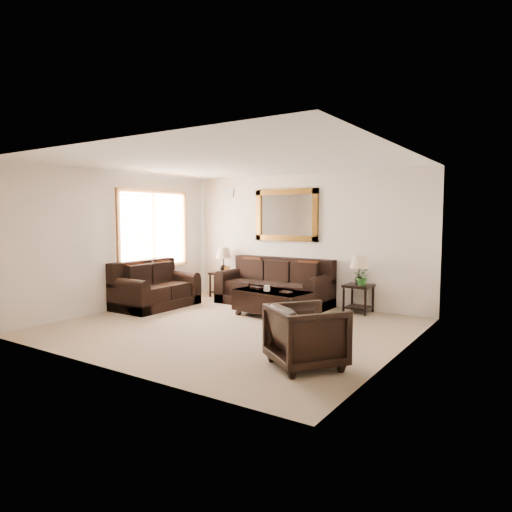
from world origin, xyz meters
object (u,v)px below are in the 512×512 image
Objects in this scene: sofa at (275,288)px; coffee_table at (272,300)px; end_table_left at (224,265)px; end_table_right at (359,276)px; armchair at (306,333)px; loveseat at (154,290)px.

coffee_table is (0.54, -0.99, -0.05)m from sofa.
end_table_left is at bearing 173.63° from sofa.
sofa is at bearing -6.37° from end_table_left.
end_table_right is 1.30× the size of armchair.
end_table_left is 5.07m from armchair.
end_table_right is (1.74, 0.17, 0.36)m from sofa.
coffee_table is (2.46, 0.57, -0.05)m from loveseat.
loveseat is 2.52m from coffee_table.
end_table_right is (3.65, 1.74, 0.37)m from loveseat.
sofa is 2.08× the size of end_table_left.
end_table_right is at bearing -42.86° from armchair.
end_table_left is 3.21m from end_table_right.
sofa is 3.93m from armchair.
end_table_right is at bearing -64.59° from loveseat.
end_table_right is 0.74× the size of coffee_table.
sofa is 2.80× the size of armchair.
loveseat is at bearing 16.29° from armchair.
loveseat is at bearing -104.49° from end_table_left.
sofa is 2.15× the size of end_table_right.
coffee_table is at bearing -61.61° from sofa.
loveseat reaches higher than coffee_table.
coffee_table is (-1.20, -1.17, -0.41)m from end_table_right.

